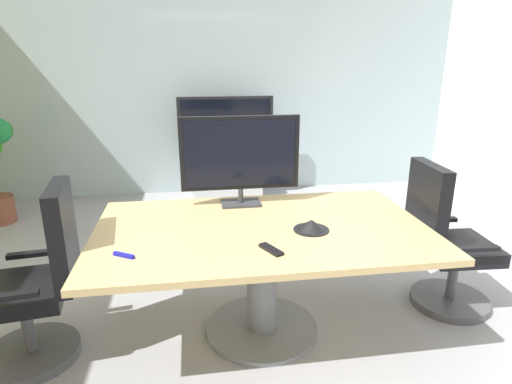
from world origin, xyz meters
The scene contains 10 objects.
ground_plane centered at (0.00, 0.00, 0.00)m, with size 7.50×7.50×0.00m, color #99999E.
wall_back_glass_partition centered at (0.00, 3.25, 1.49)m, with size 6.35×0.10×2.98m, color #9EB2B7.
conference_table centered at (0.02, -0.04, 0.58)m, with size 2.08×1.25×0.76m.
office_chair_left centered at (-1.33, -0.09, 0.46)m, with size 0.62×0.60×1.09m.
office_chair_right centered at (1.37, 0.07, 0.46)m, with size 0.61×0.59×1.09m.
tv_monitor centered at (-0.06, 0.41, 1.12)m, with size 0.84×0.18×0.64m.
wall_display_unit centered at (0.04, 2.89, 0.44)m, with size 1.20×0.36×1.31m.
conference_phone centered at (0.31, -0.14, 0.79)m, with size 0.22×0.22×0.07m.
remote_control centered at (0.01, -0.39, 0.77)m, with size 0.05×0.17×0.02m, color black.
whiteboard_marker centered at (-0.78, -0.35, 0.77)m, with size 0.13×0.02×0.02m, color #1919A5.
Camera 1 is at (-0.39, -2.49, 1.78)m, focal length 29.88 mm.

